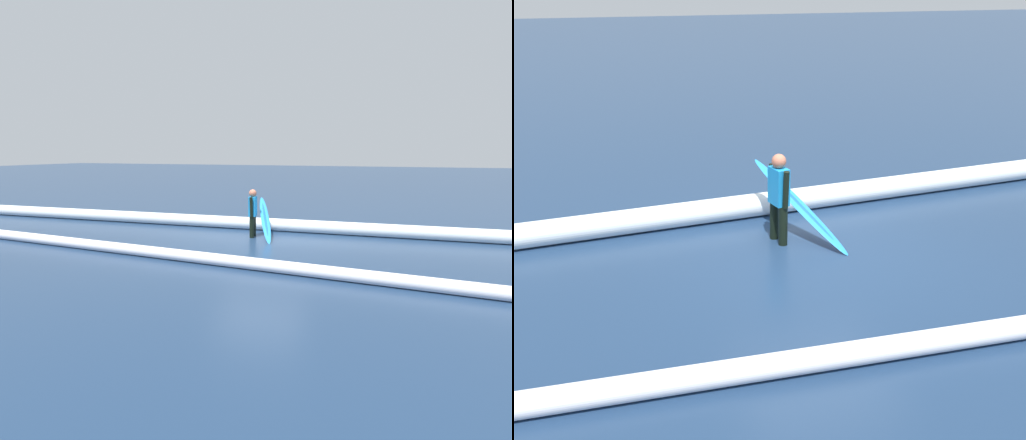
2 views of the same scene
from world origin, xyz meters
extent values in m
plane|color=navy|center=(0.00, 0.00, 0.00)|extent=(124.88, 124.88, 0.00)
cylinder|color=black|center=(0.47, -0.71, 0.31)|extent=(0.14, 0.14, 0.62)
cylinder|color=black|center=(0.42, -0.44, 0.31)|extent=(0.14, 0.14, 0.62)
cube|color=#198CD8|center=(0.44, -0.57, 0.91)|extent=(0.26, 0.37, 0.57)
sphere|color=#B7674D|center=(0.44, -0.57, 1.30)|extent=(0.22, 0.22, 0.22)
cylinder|color=black|center=(0.48, -0.79, 0.91)|extent=(0.09, 0.10, 0.59)
cylinder|color=black|center=(0.40, -0.36, 0.91)|extent=(0.09, 0.14, 0.59)
ellipsoid|color=#268CE5|center=(0.08, -0.64, 0.54)|extent=(1.10, 1.92, 1.11)
ellipsoid|color=blue|center=(0.08, -0.64, 0.54)|extent=(0.78, 1.49, 0.89)
cylinder|color=white|center=(0.52, -1.74, 0.20)|extent=(22.41, 1.26, 0.40)
cylinder|color=white|center=(0.74, 2.75, 0.13)|extent=(23.87, 2.04, 0.27)
camera|label=1|loc=(-4.20, 11.50, 2.53)|focal=31.17mm
camera|label=2|loc=(3.37, 7.61, 3.83)|focal=42.55mm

